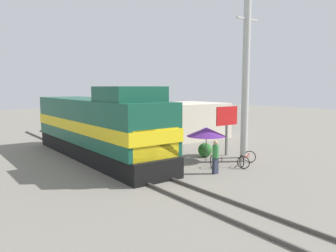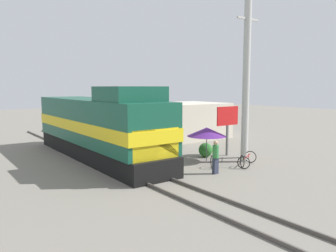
% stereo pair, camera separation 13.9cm
% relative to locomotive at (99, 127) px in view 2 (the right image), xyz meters
% --- Properties ---
extents(ground_plane, '(120.00, 120.00, 0.00)m').
position_rel_locomotive_xyz_m(ground_plane, '(0.00, -4.80, -2.08)').
color(ground_plane, slate).
extents(rail_near, '(0.08, 42.06, 0.15)m').
position_rel_locomotive_xyz_m(rail_near, '(-0.72, -4.80, -2.00)').
color(rail_near, '#4C4742').
rests_on(rail_near, ground_plane).
extents(rail_far, '(0.08, 42.06, 0.15)m').
position_rel_locomotive_xyz_m(rail_far, '(0.72, -4.80, -2.00)').
color(rail_far, '#4C4742').
rests_on(rail_far, ground_plane).
extents(locomotive, '(3.23, 14.60, 4.70)m').
position_rel_locomotive_xyz_m(locomotive, '(0.00, 0.00, 0.00)').
color(locomotive, black).
rests_on(locomotive, ground_plane).
extents(utility_pole, '(1.80, 0.43, 9.91)m').
position_rel_locomotive_xyz_m(utility_pole, '(6.93, -6.18, 2.93)').
color(utility_pole, '#B2B2AD').
rests_on(utility_pole, ground_plane).
extents(vendor_umbrella, '(2.48, 2.48, 2.15)m').
position_rel_locomotive_xyz_m(vendor_umbrella, '(5.13, -4.67, -0.20)').
color(vendor_umbrella, '#4C4C4C').
rests_on(vendor_umbrella, ground_plane).
extents(billboard_sign, '(1.96, 0.12, 3.36)m').
position_rel_locomotive_xyz_m(billboard_sign, '(7.46, -4.20, 0.43)').
color(billboard_sign, '#595959').
rests_on(billboard_sign, ground_plane).
extents(shrub_cluster, '(0.94, 0.94, 0.94)m').
position_rel_locomotive_xyz_m(shrub_cluster, '(5.94, -3.70, -1.61)').
color(shrub_cluster, '#2D722D').
rests_on(shrub_cluster, ground_plane).
extents(person_bystander, '(0.34, 0.34, 1.82)m').
position_rel_locomotive_xyz_m(person_bystander, '(3.41, -7.22, -1.08)').
color(person_bystander, '#2D3347').
rests_on(person_bystander, ground_plane).
extents(bicycle, '(1.95, 1.54, 0.73)m').
position_rel_locomotive_xyz_m(bicycle, '(4.90, -6.67, -1.70)').
color(bicycle, black).
rests_on(bicycle, ground_plane).
extents(bicycle_spare, '(1.96, 1.49, 0.74)m').
position_rel_locomotive_xyz_m(bicycle_spare, '(6.24, -7.01, -1.70)').
color(bicycle_spare, black).
rests_on(bicycle_spare, ground_plane).
extents(building_block_distant, '(5.98, 5.60, 3.21)m').
position_rel_locomotive_xyz_m(building_block_distant, '(10.65, 3.75, -0.47)').
color(building_block_distant, beige).
rests_on(building_block_distant, ground_plane).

